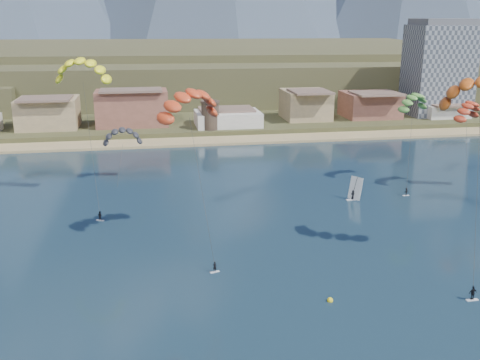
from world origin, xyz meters
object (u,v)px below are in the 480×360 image
at_px(apartment_tower, 438,68).
at_px(buoy, 330,300).
at_px(watchtower, 210,115).
at_px(kitesurfer_red, 189,100).
at_px(kitesurfer_yellow, 82,67).
at_px(windsurfer, 354,193).
at_px(kitesurfer_green, 414,100).

distance_m(apartment_tower, buoy, 142.33).
height_order(apartment_tower, watchtower, apartment_tower).
distance_m(apartment_tower, watchtower, 82.02).
xyz_separation_m(apartment_tower, buoy, (-77.22, -118.25, -17.69)).
bearing_deg(kitesurfer_red, buoy, -56.97).
xyz_separation_m(kitesurfer_yellow, windsurfer, (50.91, -10.23, -24.17)).
bearing_deg(windsurfer, kitesurfer_yellow, 168.64).
height_order(apartment_tower, buoy, apartment_tower).
xyz_separation_m(watchtower, kitesurfer_yellow, (-30.44, -55.62, 19.26)).
height_order(watchtower, kitesurfer_green, kitesurfer_green).
height_order(kitesurfer_yellow, windsurfer, kitesurfer_yellow).
height_order(apartment_tower, kitesurfer_yellow, apartment_tower).
relative_size(apartment_tower, kitesurfer_yellow, 1.09).
bearing_deg(kitesurfer_yellow, kitesurfer_red, -54.46).
height_order(watchtower, kitesurfer_yellow, kitesurfer_yellow).
distance_m(kitesurfer_red, windsurfer, 41.95).
xyz_separation_m(watchtower, buoy, (2.78, -104.25, -6.24)).
height_order(kitesurfer_green, windsurfer, kitesurfer_green).
xyz_separation_m(apartment_tower, kitesurfer_red, (-92.57, -94.64, 4.83)).
height_order(kitesurfer_red, windsurfer, kitesurfer_red).
bearing_deg(kitesurfer_red, watchtower, 81.14).
distance_m(kitesurfer_red, buoy, 36.06).
relative_size(kitesurfer_yellow, windsurfer, 6.41).
bearing_deg(apartment_tower, kitesurfer_red, -134.37).
xyz_separation_m(kitesurfer_yellow, kitesurfer_green, (66.97, -0.03, -7.78)).
height_order(kitesurfer_red, buoy, kitesurfer_red).
bearing_deg(kitesurfer_red, apartment_tower, 45.63).
bearing_deg(watchtower, kitesurfer_green, -56.72).
height_order(watchtower, kitesurfer_red, kitesurfer_red).
distance_m(kitesurfer_red, kitesurfer_green, 55.30).
bearing_deg(kitesurfer_red, kitesurfer_green, 26.97).
bearing_deg(windsurfer, buoy, -114.73).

